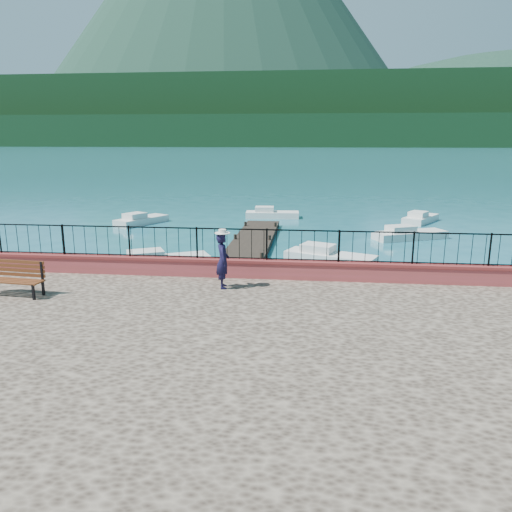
% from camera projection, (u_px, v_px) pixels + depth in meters
% --- Properties ---
extents(ground, '(2000.00, 2000.00, 0.00)m').
position_uv_depth(ground, '(265.00, 366.00, 12.29)').
color(ground, '#19596B').
rests_on(ground, ground).
extents(parapet, '(28.00, 0.46, 0.58)m').
position_uv_depth(parapet, '(276.00, 269.00, 15.52)').
color(parapet, '#A83C45').
rests_on(parapet, promenade).
extents(railing, '(27.00, 0.05, 0.95)m').
position_uv_depth(railing, '(276.00, 245.00, 15.35)').
color(railing, black).
rests_on(railing, parapet).
extents(dock, '(2.00, 16.00, 0.30)m').
position_uv_depth(dock, '(247.00, 251.00, 24.08)').
color(dock, '#2D231C').
rests_on(dock, ground).
extents(far_forest, '(900.00, 60.00, 18.00)m').
position_uv_depth(far_forest, '(312.00, 131.00, 300.14)').
color(far_forest, black).
rests_on(far_forest, ground).
extents(foothills, '(900.00, 120.00, 44.00)m').
position_uv_depth(foothills, '(313.00, 113.00, 355.11)').
color(foothills, black).
rests_on(foothills, ground).
extents(park_bench, '(1.77, 0.73, 0.96)m').
position_uv_depth(park_bench, '(14.00, 285.00, 13.83)').
color(park_bench, black).
rests_on(park_bench, promenade).
extents(person, '(0.51, 0.66, 1.62)m').
position_uv_depth(person, '(223.00, 261.00, 14.41)').
color(person, black).
rests_on(person, promenade).
extents(hat, '(0.44, 0.44, 0.12)m').
position_uv_depth(hat, '(222.00, 231.00, 14.21)').
color(hat, white).
rests_on(hat, person).
extents(boat_0, '(4.33, 3.10, 0.80)m').
position_uv_depth(boat_0, '(161.00, 258.00, 21.59)').
color(boat_0, silver).
rests_on(boat_0, ground).
extents(boat_1, '(4.23, 2.76, 0.80)m').
position_uv_depth(boat_1, '(330.00, 254.00, 22.35)').
color(boat_1, silver).
rests_on(boat_1, ground).
extents(boat_2, '(4.28, 2.85, 0.80)m').
position_uv_depth(boat_2, '(410.00, 232.00, 27.53)').
color(boat_2, silver).
rests_on(boat_2, ground).
extents(boat_3, '(2.91, 3.83, 0.80)m').
position_uv_depth(boat_3, '(141.00, 218.00, 32.33)').
color(boat_3, silver).
rests_on(boat_3, ground).
extents(boat_4, '(3.73, 1.50, 0.80)m').
position_uv_depth(boat_4, '(272.00, 212.00, 34.80)').
color(boat_4, silver).
rests_on(boat_4, ground).
extents(boat_5, '(2.87, 3.56, 0.80)m').
position_uv_depth(boat_5, '(421.00, 216.00, 32.95)').
color(boat_5, silver).
rests_on(boat_5, ground).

